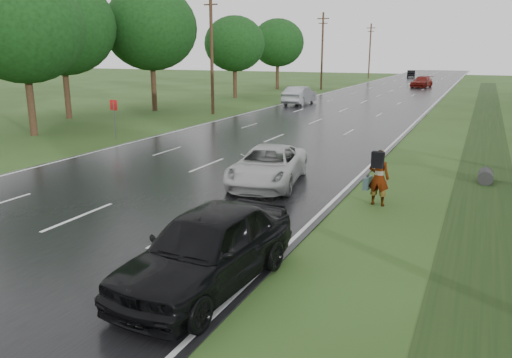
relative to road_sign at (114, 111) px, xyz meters
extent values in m
plane|color=#2C4518|center=(8.50, -12.00, -1.64)|extent=(220.00, 220.00, 0.00)
cube|color=black|center=(8.50, 33.00, -1.62)|extent=(14.00, 180.00, 0.04)
cube|color=silver|center=(15.25, 33.00, -1.60)|extent=(0.12, 180.00, 0.01)
cube|color=silver|center=(1.75, 33.00, -1.60)|extent=(0.12, 180.00, 0.01)
cube|color=silver|center=(8.50, 33.00, -1.60)|extent=(0.12, 180.00, 0.01)
cube|color=#1A3113|center=(20.00, 8.00, -1.64)|extent=(2.20, 120.00, 0.01)
cylinder|color=#2D2D2D|center=(20.00, -2.00, -1.39)|extent=(0.56, 1.00, 0.56)
cylinder|color=slate|center=(0.00, 0.00, -0.54)|extent=(0.06, 0.06, 2.20)
cube|color=red|center=(0.00, 0.00, 0.36)|extent=(0.50, 0.04, 0.60)
cylinder|color=#3E2419|center=(-0.70, 13.00, 3.36)|extent=(0.26, 0.26, 10.00)
cube|color=#3E2419|center=(-0.70, 13.00, 6.96)|extent=(1.20, 0.10, 0.10)
cylinder|color=#3E2419|center=(-0.70, 43.00, 3.36)|extent=(0.26, 0.26, 10.00)
cube|color=#3E2419|center=(-0.70, 43.00, 7.56)|extent=(1.60, 0.12, 0.12)
cube|color=#3E2419|center=(-0.70, 43.00, 6.96)|extent=(1.20, 0.10, 0.10)
cylinder|color=#3E2419|center=(-0.70, 73.00, 3.36)|extent=(0.26, 0.26, 10.00)
cube|color=#3E2419|center=(-0.70, 73.00, 7.56)|extent=(1.60, 0.12, 0.12)
cube|color=#3E2419|center=(-0.70, 73.00, 6.96)|extent=(1.20, 0.10, 0.10)
cylinder|color=#3E2419|center=(-5.50, -1.00, 0.20)|extent=(0.44, 0.44, 3.68)
ellipsoid|color=black|center=(-5.50, -1.00, 4.74)|extent=(7.20, 7.20, 6.48)
cylinder|color=#3E2419|center=(-6.50, 13.00, 0.36)|extent=(0.44, 0.44, 4.00)
ellipsoid|color=black|center=(-6.50, 13.00, 5.28)|extent=(7.80, 7.80, 7.02)
cylinder|color=#3E2419|center=(-5.70, 27.00, 0.04)|extent=(0.44, 0.44, 3.36)
ellipsoid|color=black|center=(-5.70, 27.00, 4.19)|extent=(6.60, 6.60, 5.94)
cylinder|color=#3E2419|center=(-9.50, 6.00, 0.28)|extent=(0.44, 0.44, 3.84)
ellipsoid|color=black|center=(-9.50, 6.00, 5.20)|extent=(8.00, 8.00, 7.20)
cylinder|color=#3E2419|center=(-6.30, 41.00, 0.12)|extent=(0.44, 0.44, 3.52)
ellipsoid|color=black|center=(-6.30, 41.00, 4.50)|extent=(7.00, 7.00, 6.30)
imported|color=#A5998C|center=(16.70, -6.76, -0.69)|extent=(0.73, 0.51, 1.90)
cube|color=black|center=(16.68, -7.04, -0.02)|extent=(0.40, 0.26, 0.53)
cube|color=#344A4C|center=(16.31, -6.62, -0.95)|extent=(0.22, 0.54, 0.43)
cube|color=black|center=(16.31, -6.62, -0.69)|extent=(0.07, 0.18, 0.04)
imported|color=silver|center=(12.30, -5.89, -0.88)|extent=(3.21, 5.50, 1.44)
imported|color=black|center=(14.50, -14.41, -0.72)|extent=(2.43, 5.31, 1.76)
imported|color=#979B9F|center=(3.34, 22.94, -0.74)|extent=(1.83, 5.25, 1.73)
imported|color=maroon|center=(11.28, 52.47, -0.84)|extent=(2.90, 5.54, 1.53)
imported|color=black|center=(5.94, 81.21, -0.91)|extent=(2.08, 4.36, 1.38)
camera|label=1|loc=(19.63, -23.14, 3.40)|focal=35.00mm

